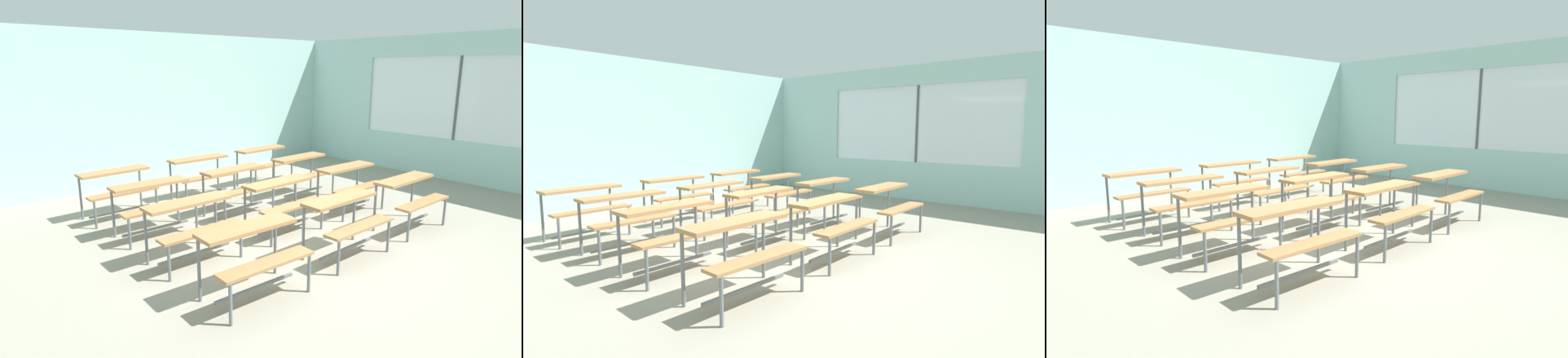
% 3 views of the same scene
% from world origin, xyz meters
% --- Properties ---
extents(ground, '(10.00, 9.00, 0.05)m').
position_xyz_m(ground, '(0.00, 0.00, -0.03)').
color(ground, gray).
extents(wall_back, '(10.00, 0.12, 3.00)m').
position_xyz_m(wall_back, '(0.00, 4.50, 1.50)').
color(wall_back, '#A8D1CC').
rests_on(wall_back, ground).
extents(wall_right, '(0.12, 9.00, 3.00)m').
position_xyz_m(wall_right, '(5.00, -0.13, 1.45)').
color(wall_right, '#A8D1CC').
rests_on(wall_right, ground).
extents(desk_bench_r0c0, '(1.12, 0.63, 0.74)m').
position_xyz_m(desk_bench_r0c0, '(-1.28, -0.57, 0.56)').
color(desk_bench_r0c0, '#A87547').
rests_on(desk_bench_r0c0, ground).
extents(desk_bench_r0c1, '(1.11, 0.61, 0.74)m').
position_xyz_m(desk_bench_r0c1, '(0.24, -0.53, 0.56)').
color(desk_bench_r0c1, '#A87547').
rests_on(desk_bench_r0c1, ground).
extents(desk_bench_r0c2, '(1.11, 0.60, 0.74)m').
position_xyz_m(desk_bench_r0c2, '(1.73, -0.51, 0.56)').
color(desk_bench_r0c2, '#A87547').
rests_on(desk_bench_r0c2, ground).
extents(desk_bench_r1c0, '(1.10, 0.59, 0.74)m').
position_xyz_m(desk_bench_r1c0, '(-1.30, 0.58, 0.56)').
color(desk_bench_r1c0, '#A87547').
rests_on(desk_bench_r1c0, ground).
extents(desk_bench_r1c1, '(1.11, 0.61, 0.74)m').
position_xyz_m(desk_bench_r1c1, '(0.20, 0.57, 0.56)').
color(desk_bench_r1c1, '#A87547').
rests_on(desk_bench_r1c1, ground).
extents(desk_bench_r1c2, '(1.11, 0.62, 0.74)m').
position_xyz_m(desk_bench_r1c2, '(1.70, 0.56, 0.56)').
color(desk_bench_r1c2, '#A87547').
rests_on(desk_bench_r1c2, ground).
extents(desk_bench_r2c0, '(1.11, 0.62, 0.74)m').
position_xyz_m(desk_bench_r2c0, '(-1.26, 1.68, 0.56)').
color(desk_bench_r2c0, '#A87547').
rests_on(desk_bench_r2c0, ground).
extents(desk_bench_r2c1, '(1.12, 0.63, 0.74)m').
position_xyz_m(desk_bench_r2c1, '(0.20, 1.63, 0.56)').
color(desk_bench_r2c1, '#A87547').
rests_on(desk_bench_r2c1, ground).
extents(desk_bench_r2c2, '(1.11, 0.61, 0.74)m').
position_xyz_m(desk_bench_r2c2, '(1.70, 1.64, 0.56)').
color(desk_bench_r2c2, '#A87547').
rests_on(desk_bench_r2c2, ground).
extents(desk_bench_r3c0, '(1.11, 0.62, 0.74)m').
position_xyz_m(desk_bench_r3c0, '(-1.34, 2.75, 0.56)').
color(desk_bench_r3c0, '#A87547').
rests_on(desk_bench_r3c0, ground).
extents(desk_bench_r3c1, '(1.12, 0.62, 0.74)m').
position_xyz_m(desk_bench_r3c1, '(0.23, 2.75, 0.56)').
color(desk_bench_r3c1, '#A87547').
rests_on(desk_bench_r3c1, ground).
extents(desk_bench_r3c2, '(1.12, 0.64, 0.74)m').
position_xyz_m(desk_bench_r3c2, '(1.71, 2.74, 0.56)').
color(desk_bench_r3c2, '#A87547').
rests_on(desk_bench_r3c2, ground).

